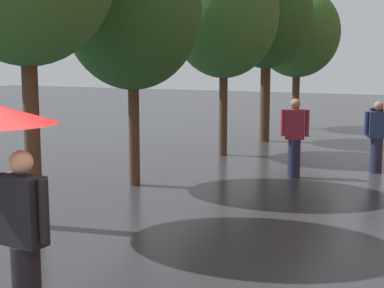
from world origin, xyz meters
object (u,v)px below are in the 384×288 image
at_px(street_tree_1, 132,9).
at_px(street_tree_3, 267,15).
at_px(pedestrian_walking_far, 295,136).
at_px(street_tree_4, 297,33).
at_px(pedestrian_walking_midground, 377,135).
at_px(street_tree_2, 224,13).

bearing_deg(street_tree_1, street_tree_3, 88.35).
bearing_deg(pedestrian_walking_far, street_tree_1, -140.50).
bearing_deg(street_tree_4, pedestrian_walking_midground, -60.81).
bearing_deg(pedestrian_walking_midground, street_tree_2, 171.98).
distance_m(street_tree_3, street_tree_4, 3.66).
bearing_deg(street_tree_4, street_tree_1, -90.46).
height_order(street_tree_2, street_tree_4, street_tree_2).
bearing_deg(pedestrian_walking_far, street_tree_2, 142.52).
height_order(street_tree_3, pedestrian_walking_midground, street_tree_3).
distance_m(street_tree_4, pedestrian_walking_midground, 8.59).
height_order(street_tree_4, pedestrian_walking_far, street_tree_4).
xyz_separation_m(street_tree_4, pedestrian_walking_far, (2.53, -8.51, -2.57)).
xyz_separation_m(street_tree_3, street_tree_4, (-0.12, 3.64, -0.37)).
bearing_deg(street_tree_3, street_tree_1, -91.65).
bearing_deg(street_tree_2, street_tree_4, 90.23).
bearing_deg(pedestrian_walking_far, street_tree_3, 116.35).
bearing_deg(street_tree_3, street_tree_2, -91.77).
distance_m(street_tree_2, street_tree_4, 6.59).
bearing_deg(street_tree_1, pedestrian_walking_far, 39.50).
distance_m(street_tree_3, pedestrian_walking_midground, 6.02).
xyz_separation_m(street_tree_1, pedestrian_walking_midground, (4.08, 3.52, -2.58)).
relative_size(street_tree_3, pedestrian_walking_midground, 3.44).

